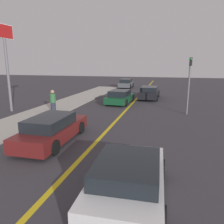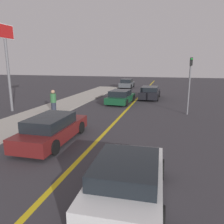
# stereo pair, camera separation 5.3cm
# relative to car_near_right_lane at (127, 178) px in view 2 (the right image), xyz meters

# --- Properties ---
(road_center_line) EXTENTS (0.20, 60.00, 0.01)m
(road_center_line) POSITION_rel_car_near_right_lane_xyz_m (-2.28, 11.88, -0.59)
(road_center_line) COLOR gold
(road_center_line) RESTS_ON ground_plane
(sidewalk_left) EXTENTS (3.06, 33.05, 0.13)m
(sidewalk_left) POSITION_rel_car_near_right_lane_xyz_m (-8.01, 10.41, -0.53)
(sidewalk_left) COLOR #ADA89E
(sidewalk_left) RESTS_ON ground_plane
(car_near_right_lane) EXTENTS (2.14, 3.96, 1.21)m
(car_near_right_lane) POSITION_rel_car_near_right_lane_xyz_m (0.00, 0.00, 0.00)
(car_near_right_lane) COLOR silver
(car_near_right_lane) RESTS_ON ground_plane
(car_ahead_center) EXTENTS (1.91, 4.68, 1.30)m
(car_ahead_center) POSITION_rel_car_near_right_lane_xyz_m (-4.30, 3.50, 0.03)
(car_ahead_center) COLOR maroon
(car_ahead_center) RESTS_ON ground_plane
(car_far_distant) EXTENTS (2.14, 4.21, 1.24)m
(car_far_distant) POSITION_rel_car_near_right_lane_xyz_m (-3.41, 14.30, 0.00)
(car_far_distant) COLOR #144728
(car_far_distant) RESTS_ON ground_plane
(car_parked_left_lot) EXTENTS (2.02, 4.41, 1.29)m
(car_parked_left_lot) POSITION_rel_car_near_right_lane_xyz_m (-1.03, 17.73, 0.04)
(car_parked_left_lot) COLOR black
(car_parked_left_lot) RESTS_ON ground_plane
(car_oncoming_far) EXTENTS (1.89, 4.00, 1.33)m
(car_oncoming_far) POSITION_rel_car_near_right_lane_xyz_m (-5.35, 27.27, 0.05)
(car_oncoming_far) COLOR #4C5156
(car_oncoming_far) RESTS_ON ground_plane
(pedestrian_far_standing) EXTENTS (0.44, 0.44, 1.61)m
(pedestrian_far_standing) POSITION_rel_car_near_right_lane_xyz_m (-7.45, 9.17, 0.32)
(pedestrian_far_standing) COLOR #282D3D
(pedestrian_far_standing) RESTS_ON sidewalk_left
(traffic_light) EXTENTS (0.18, 0.40, 4.07)m
(traffic_light) POSITION_rel_car_near_right_lane_xyz_m (2.33, 11.11, 1.90)
(traffic_light) COLOR slate
(traffic_light) RESTS_ON ground_plane
(roadside_sign) EXTENTS (0.20, 1.91, 6.48)m
(roadside_sign) POSITION_rel_car_near_right_lane_xyz_m (-10.94, 8.86, 4.16)
(roadside_sign) COLOR slate
(roadside_sign) RESTS_ON ground_plane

